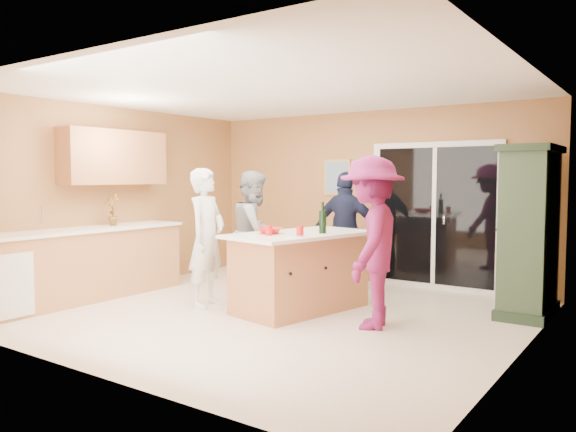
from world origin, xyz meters
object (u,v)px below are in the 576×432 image
Objects in this scene: kitchen_island at (300,274)px; green_hutch at (530,233)px; woman_white at (207,238)px; woman_navy at (346,230)px; woman_magenta at (371,242)px; woman_grey at (255,233)px.

green_hutch is (2.31, 1.30, 0.52)m from kitchen_island.
woman_navy is (0.90, 1.93, -0.01)m from woman_white.
green_hutch is at bearing 124.11° from woman_magenta.
woman_white is at bearing -152.46° from green_hutch.
green_hutch is 1.15× the size of woman_white.
woman_white is 2.13m from woman_magenta.
woman_grey is 2.16m from woman_magenta.
woman_grey is 0.92× the size of woman_magenta.
woman_navy is at bearing -159.46° from woman_magenta.
woman_navy is at bearing -36.35° from woman_white.
woman_magenta is at bearing -129.11° from woman_grey.
woman_magenta is at bearing -130.27° from green_hutch.
woman_white is 0.94× the size of woman_magenta.
woman_magenta is at bearing 119.92° from woman_navy.
woman_grey reaches higher than kitchen_island.
kitchen_island is 1.06× the size of woman_magenta.
kitchen_island is 1.15× the size of woman_grey.
woman_magenta reaches higher than woman_navy.
woman_grey is at bearing -165.41° from green_hutch.
green_hutch is at bearing 170.08° from woman_navy.
kitchen_island is 2.70m from green_hutch.
woman_grey is 1.00× the size of woman_navy.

